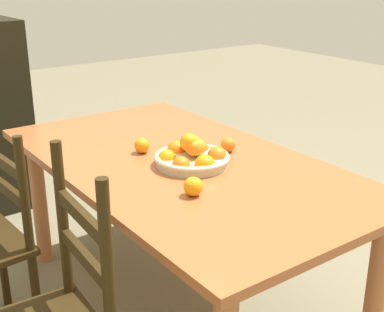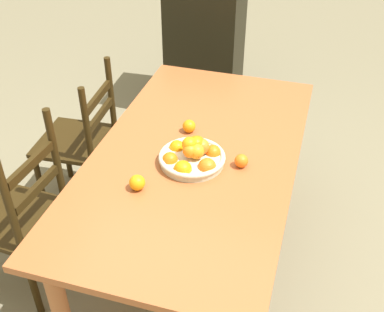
{
  "view_description": "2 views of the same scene",
  "coord_description": "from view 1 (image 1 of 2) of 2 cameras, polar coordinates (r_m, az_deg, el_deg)",
  "views": [
    {
      "loc": [
        -1.73,
        1.19,
        1.52
      ],
      "look_at": [
        -0.08,
        -0.01,
        0.77
      ],
      "focal_mm": 49.66,
      "sensor_mm": 36.0,
      "label": 1
    },
    {
      "loc": [
        -1.79,
        -0.52,
        2.09
      ],
      "look_at": [
        -0.08,
        -0.01,
        0.77
      ],
      "focal_mm": 44.9,
      "sensor_mm": 36.0,
      "label": 2
    }
  ],
  "objects": [
    {
      "name": "ground_plane",
      "position": [
        2.6,
        -1.12,
        -15.62
      ],
      "size": [
        12.0,
        12.0,
        0.0
      ],
      "primitive_type": "plane",
      "color": "#726A50"
    },
    {
      "name": "dining_table",
      "position": [
        2.28,
        -1.23,
        -2.7
      ],
      "size": [
        1.74,
        0.96,
        0.73
      ],
      "color": "#A3562D",
      "rests_on": "ground"
    },
    {
      "name": "fruit_bowl",
      "position": [
        2.18,
        0.03,
        0.01
      ],
      "size": [
        0.31,
        0.31,
        0.14
      ],
      "color": "beige",
      "rests_on": "dining_table"
    },
    {
      "name": "orange_loose_0",
      "position": [
        1.9,
        0.13,
        -3.29
      ],
      "size": [
        0.07,
        0.07,
        0.07
      ],
      "primitive_type": "sphere",
      "color": "orange",
      "rests_on": "dining_table"
    },
    {
      "name": "orange_loose_1",
      "position": [
        2.34,
        3.89,
        1.2
      ],
      "size": [
        0.06,
        0.06,
        0.06
      ],
      "primitive_type": "sphere",
      "color": "orange",
      "rests_on": "dining_table"
    },
    {
      "name": "orange_loose_2",
      "position": [
        2.33,
        -5.4,
        1.12
      ],
      "size": [
        0.07,
        0.07,
        0.07
      ],
      "primitive_type": "sphere",
      "color": "orange",
      "rests_on": "dining_table"
    }
  ]
}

